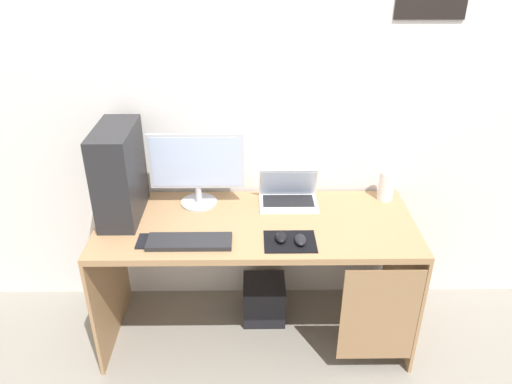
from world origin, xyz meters
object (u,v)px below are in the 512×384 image
Objects in this scene: laptop at (288,196)px; cell_phone at (144,241)px; pc_tower at (119,173)px; mouse_left at (281,237)px; keyboard at (190,242)px; subwoofer at (264,299)px; monitor at (197,168)px; speaker at (386,185)px; mouse_right at (300,240)px.

laptop is 2.52× the size of cell_phone.
pc_tower is 0.91m from mouse_left.
laptop reaches higher than cell_phone.
mouse_left reaches higher than keyboard.
keyboard is at bearing -139.34° from subwoofer.
pc_tower is at bearing 119.98° from cell_phone.
monitor is 2.05× the size of subwoofer.
pc_tower is at bearing -173.72° from speaker.
subwoofer is (-0.14, -0.09, -0.68)m from laptop.
keyboard is 0.23m from cell_phone.
speaker reaches higher than cell_phone.
mouse_left is (-0.06, -0.39, -0.02)m from laptop.
monitor is 2.98× the size of speaker.
speaker reaches higher than mouse_right.
monitor is 5.41× the size of mouse_left.
monitor is at bearing 88.68° from keyboard.
laptop is 0.42m from mouse_right.
pc_tower is 3.87× the size of cell_phone.
mouse_right is at bearing -63.46° from subwoofer.
pc_tower is 2.88× the size of speaker.
laptop is at bearing 32.31° from subwoofer.
keyboard is at bearing -91.32° from monitor.
mouse_right is 0.76m from subwoofer.
keyboard is at bearing -141.34° from laptop.
speaker is (1.46, 0.16, -0.16)m from pc_tower.
mouse_right is (0.55, -0.01, 0.01)m from keyboard.
subwoofer is at bearing 27.05° from cell_phone.
mouse_left and mouse_right have the same top height.
pc_tower reaches higher than subwoofer.
speaker is 1.82× the size of mouse_left.
subwoofer is at bearing 103.09° from mouse_left.
monitor is 1.24× the size of keyboard.
cell_phone is at bearing 178.38° from mouse_right.
pc_tower is 1.01m from mouse_right.
laptop reaches higher than mouse_right.
laptop reaches higher than subwoofer.
mouse_left is (0.84, -0.27, -0.23)m from pc_tower.
monitor is at bearing 169.15° from subwoofer.
laptop is 0.70m from subwoofer.
mouse_left is at bearing -99.09° from laptop.
speaker is 1.34× the size of cell_phone.
speaker is 0.42× the size of keyboard.
pc_tower is 1.48m from speaker.
cell_phone is at bearing -60.02° from pc_tower.
monitor is at bearing 139.49° from mouse_left.
subwoofer is (0.38, 0.33, -0.65)m from keyboard.
pc_tower is 0.97× the size of monitor.
monitor reaches higher than keyboard.
monitor is at bearing -178.46° from laptop.
subwoofer is at bearing -147.69° from laptop.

